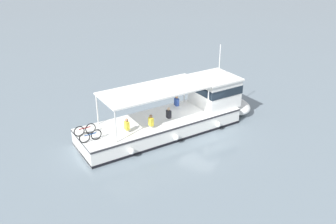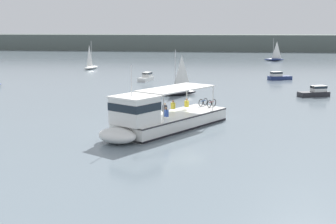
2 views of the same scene
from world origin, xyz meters
name	(u,v)px [view 1 (image 1 of 2)]	position (x,y,z in m)	size (l,w,h in m)	color
ground_plane	(201,129)	(0.00, 0.00, 0.00)	(400.00, 400.00, 0.00)	slate
ferry_main	(181,114)	(1.29, 0.43, 1.02)	(9.17, 12.50, 5.32)	white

